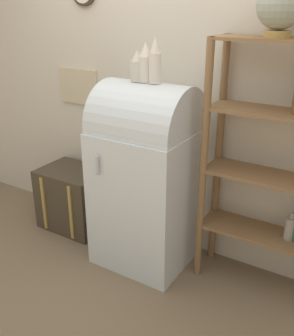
# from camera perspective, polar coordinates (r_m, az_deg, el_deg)

# --- Properties ---
(ground_plane) EXTENTS (12.00, 12.00, 0.00)m
(ground_plane) POSITION_cam_1_polar(r_m,az_deg,el_deg) (3.08, -2.44, -14.65)
(ground_plane) COLOR #7A664C
(wall_back) EXTENTS (7.00, 0.09, 2.70)m
(wall_back) POSITION_cam_1_polar(r_m,az_deg,el_deg) (2.98, 3.40, 12.71)
(wall_back) COLOR beige
(wall_back) RESTS_ON ground_plane
(refrigerator) EXTENTS (0.67, 0.66, 1.39)m
(refrigerator) POSITION_cam_1_polar(r_m,az_deg,el_deg) (2.88, -0.05, -0.77)
(refrigerator) COLOR silver
(refrigerator) RESTS_ON ground_plane
(suitcase_trunk) EXTENTS (0.56, 0.44, 0.54)m
(suitcase_trunk) POSITION_cam_1_polar(r_m,az_deg,el_deg) (3.56, -10.49, -4.33)
(suitcase_trunk) COLOR #423828
(suitcase_trunk) RESTS_ON ground_plane
(shelf_unit) EXTENTS (0.80, 0.31, 1.69)m
(shelf_unit) POSITION_cam_1_polar(r_m,az_deg,el_deg) (2.62, 17.30, 0.97)
(shelf_unit) COLOR olive
(shelf_unit) RESTS_ON ground_plane
(globe) EXTENTS (0.27, 0.27, 0.31)m
(globe) POSITION_cam_1_polar(r_m,az_deg,el_deg) (2.42, 18.85, 21.44)
(globe) COLOR #AD8942
(globe) RESTS_ON shelf_unit
(vase_left) EXTENTS (0.09, 0.09, 0.20)m
(vase_left) POSITION_cam_1_polar(r_m,az_deg,el_deg) (2.70, -1.44, 14.46)
(vase_left) COLOR beige
(vase_left) RESTS_ON refrigerator
(vase_center) EXTENTS (0.09, 0.09, 0.26)m
(vase_center) POSITION_cam_1_polar(r_m,az_deg,el_deg) (2.67, -0.22, 14.91)
(vase_center) COLOR silver
(vase_center) RESTS_ON refrigerator
(vase_right) EXTENTS (0.08, 0.08, 0.30)m
(vase_right) POSITION_cam_1_polar(r_m,az_deg,el_deg) (2.62, 1.18, 15.16)
(vase_right) COLOR silver
(vase_right) RESTS_ON refrigerator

